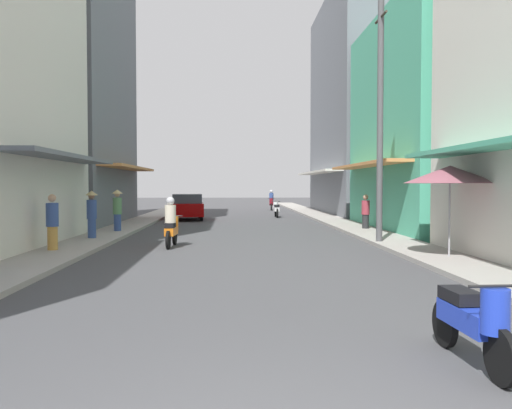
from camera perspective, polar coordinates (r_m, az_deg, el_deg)
The scene contains 17 objects.
ground_plane at distance 25.45m, azimuth -1.87°, elevation -2.28°, with size 113.79×113.79×0.00m, color #424244.
sidewalk_left at distance 25.89m, azimuth -13.15°, elevation -2.13°, with size 1.67×59.72×0.12m, color #9E9991.
sidewalk_right at distance 26.00m, azimuth 9.37°, elevation -2.08°, with size 1.67×59.72×0.12m, color #9E9991.
building_left_far at distance 28.46m, azimuth -20.75°, elevation 14.53°, with size 7.05×9.83×16.28m.
building_right_mid at distance 24.40m, azimuth 19.80°, elevation 8.25°, with size 7.05×10.46×9.23m.
building_right_far at distance 36.88m, azimuth 12.13°, elevation 10.24°, with size 7.05×13.50×14.41m.
motorbike_orange at distance 16.80m, azimuth -9.11°, elevation -2.16°, with size 0.55×1.81×1.58m.
motorbike_blue at distance 6.24m, azimuth 22.30°, elevation -11.39°, with size 0.55×1.81×0.96m.
motorbike_white at distance 31.91m, azimuth 2.20°, elevation -0.49°, with size 0.55×1.81×0.96m.
motorbike_maroon at distance 41.24m, azimuth 1.66°, elevation 0.37°, with size 0.55×1.81×1.58m.
parked_car at distance 30.08m, azimuth -7.42°, elevation -0.21°, with size 2.10×4.23×1.45m.
pedestrian_crossing at distance 19.12m, azimuth -17.28°, elevation -0.86°, with size 0.44×0.44×1.75m.
pedestrian_far at distance 15.93m, azimuth -21.08°, elevation -1.98°, with size 0.34×0.34×1.69m.
pedestrian_midway at distance 22.75m, azimuth 11.72°, elevation -0.90°, with size 0.34×0.34×1.55m.
pedestrian_foreground at distance 21.78m, azimuth -14.71°, elevation -0.47°, with size 0.44×0.44×1.77m.
vendor_umbrella at distance 14.37m, azimuth 20.18°, elevation 3.06°, with size 2.32×2.32×2.44m.
utility_pole at distance 17.74m, azimuth 13.22°, elevation 8.84°, with size 0.20×1.20×7.92m.
Camera 1 is at (-0.27, -3.52, 1.94)m, focal length 37.13 mm.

